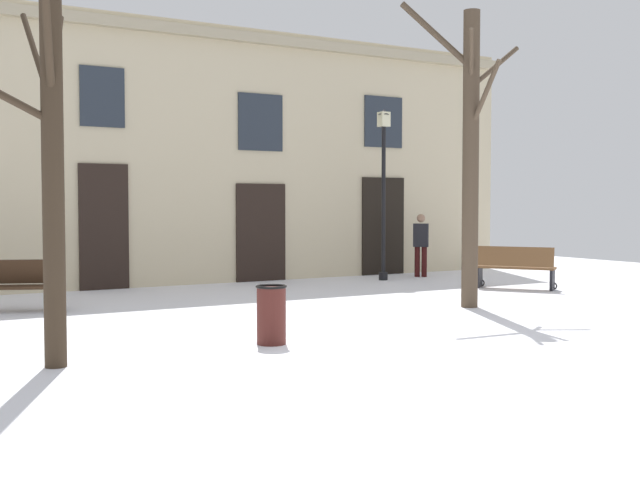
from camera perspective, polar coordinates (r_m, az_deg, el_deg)
ground_plane at (r=11.29m, az=4.14°, el=-7.02°), size 30.23×30.23×0.00m
building_facade at (r=18.65m, az=-10.32°, el=6.33°), size 18.90×0.60×6.11m
tree_foreground at (r=9.58m, az=-18.94°, el=7.04°), size 1.34×2.21×5.08m
tree_right_of_center at (r=14.61m, az=10.82°, el=6.57°), size 2.16×1.86×5.58m
streetlamp at (r=19.46m, az=4.63°, el=4.60°), size 0.30×0.30×4.21m
litter_bin at (r=10.65m, az=-3.55°, el=-5.41°), size 0.42×0.42×0.80m
bench_near_center_tree at (r=17.94m, az=13.95°, el=-1.91°), size 1.39×1.68×0.95m
bench_near_lamp at (r=14.85m, az=-21.34°, el=-3.09°), size 1.74×1.10×0.91m
person_crossing_plaza at (r=20.44m, az=7.33°, el=-0.17°), size 0.43×0.42×1.62m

